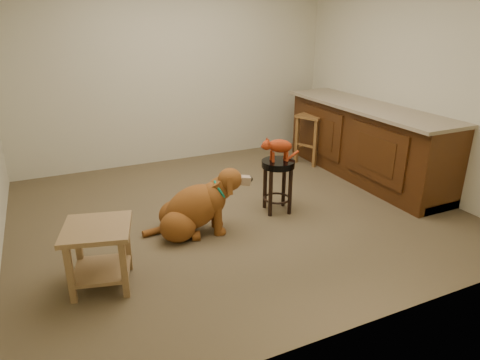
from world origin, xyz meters
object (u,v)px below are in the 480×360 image
side_table (99,247)px  golden_retriever (195,209)px  wood_stool (312,138)px  padded_stool (278,176)px  tabby_kitten (278,147)px

side_table → golden_retriever: golden_retriever is taller
wood_stool → side_table: size_ratio=1.15×
wood_stool → padded_stool: bearing=-135.6°
side_table → tabby_kitten: 2.03m
wood_stool → side_table: bearing=-149.9°
golden_retriever → wood_stool: bearing=44.0°
wood_stool → tabby_kitten: size_ratio=1.54×
golden_retriever → tabby_kitten: 1.07m
padded_stool → tabby_kitten: bearing=161.9°
side_table → golden_retriever: 1.07m
padded_stool → wood_stool: 1.74m
side_table → tabby_kitten: size_ratio=1.33×
wood_stool → golden_retriever: 2.57m
padded_stool → side_table: 2.00m
side_table → tabby_kitten: (1.89, 0.61, 0.38)m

